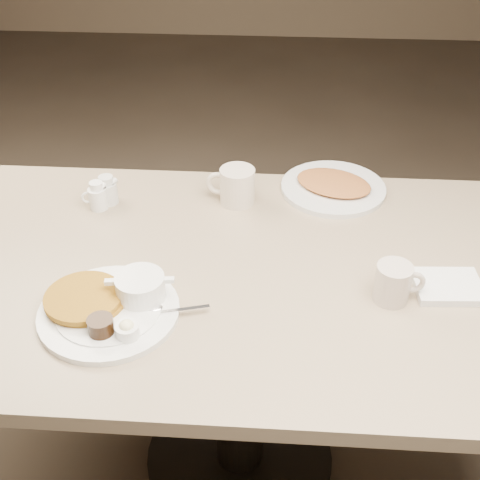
# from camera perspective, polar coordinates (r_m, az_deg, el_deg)

# --- Properties ---
(diner_table) EXTENTS (1.50, 0.90, 0.75)m
(diner_table) POSITION_cam_1_polar(r_m,az_deg,el_deg) (1.59, -0.05, -7.41)
(diner_table) COLOR tan
(diner_table) RESTS_ON ground
(main_plate) EXTENTS (0.39, 0.34, 0.07)m
(main_plate) POSITION_cam_1_polar(r_m,az_deg,el_deg) (1.38, -11.61, -5.71)
(main_plate) COLOR white
(main_plate) RESTS_ON diner_table
(coffee_mug_near) EXTENTS (0.12, 0.09, 0.09)m
(coffee_mug_near) POSITION_cam_1_polar(r_m,az_deg,el_deg) (1.41, 13.83, -3.77)
(coffee_mug_near) COLOR beige
(coffee_mug_near) RESTS_ON diner_table
(napkin) EXTENTS (0.16, 0.13, 0.02)m
(napkin) POSITION_cam_1_polar(r_m,az_deg,el_deg) (1.50, 18.38, -4.02)
(napkin) COLOR white
(napkin) RESTS_ON diner_table
(coffee_mug_far) EXTENTS (0.14, 0.11, 0.10)m
(coffee_mug_far) POSITION_cam_1_polar(r_m,az_deg,el_deg) (1.70, -0.37, 4.95)
(coffee_mug_far) COLOR beige
(coffee_mug_far) RESTS_ON diner_table
(creamer_left) EXTENTS (0.07, 0.06, 0.08)m
(creamer_left) POSITION_cam_1_polar(r_m,az_deg,el_deg) (1.72, -12.85, 3.88)
(creamer_left) COLOR white
(creamer_left) RESTS_ON diner_table
(creamer_right) EXTENTS (0.09, 0.07, 0.08)m
(creamer_right) POSITION_cam_1_polar(r_m,az_deg,el_deg) (1.74, -12.00, 4.41)
(creamer_right) COLOR silver
(creamer_right) RESTS_ON diner_table
(hash_plate) EXTENTS (0.39, 0.39, 0.04)m
(hash_plate) POSITION_cam_1_polar(r_m,az_deg,el_deg) (1.79, 8.49, 4.85)
(hash_plate) COLOR silver
(hash_plate) RESTS_ON diner_table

